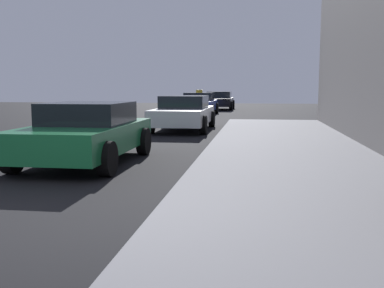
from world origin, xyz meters
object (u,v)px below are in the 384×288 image
(car_white, at_px, (184,113))
(car_black, at_px, (219,100))
(car_green, at_px, (86,132))
(car_blue, at_px, (199,103))

(car_white, distance_m, car_black, 15.44)
(car_green, bearing_deg, car_blue, -90.83)
(car_green, bearing_deg, car_black, -92.26)
(car_green, relative_size, car_blue, 0.98)
(car_white, relative_size, car_black, 1.10)
(car_white, xyz_separation_m, car_blue, (-0.62, 9.28, -0.00))
(car_green, xyz_separation_m, car_white, (0.86, 7.52, 0.00))
(car_white, height_order, car_black, same)
(car_blue, xyz_separation_m, car_black, (0.66, 6.16, -0.00))
(car_green, height_order, car_blue, car_blue)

